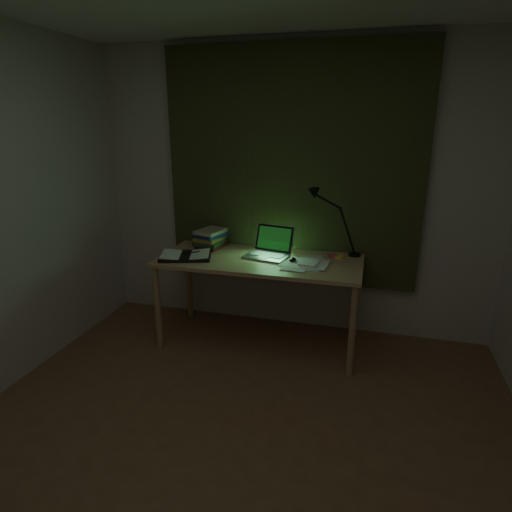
{
  "coord_description": "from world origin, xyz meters",
  "views": [
    {
      "loc": [
        0.68,
        -1.68,
        1.85
      ],
      "look_at": [
        -0.17,
        1.44,
        0.82
      ],
      "focal_mm": 30.0,
      "sensor_mm": 36.0,
      "label": 1
    }
  ],
  "objects_px": {
    "desk": "(260,301)",
    "open_textbook": "(186,255)",
    "laptop": "(267,243)",
    "loose_papers": "(304,262)",
    "desk_lamp": "(357,224)",
    "book_stack": "(211,238)"
  },
  "relations": [
    {
      "from": "desk",
      "to": "open_textbook",
      "type": "distance_m",
      "value": 0.73
    },
    {
      "from": "open_textbook",
      "to": "loose_papers",
      "type": "relative_size",
      "value": 1.24
    },
    {
      "from": "desk",
      "to": "laptop",
      "type": "xyz_separation_m",
      "value": [
        0.04,
        0.05,
        0.5
      ]
    },
    {
      "from": "desk",
      "to": "open_textbook",
      "type": "xyz_separation_m",
      "value": [
        -0.61,
        -0.13,
        0.4
      ]
    },
    {
      "from": "laptop",
      "to": "book_stack",
      "type": "xyz_separation_m",
      "value": [
        -0.55,
        0.16,
        -0.04
      ]
    },
    {
      "from": "open_textbook",
      "to": "desk_lamp",
      "type": "distance_m",
      "value": 1.44
    },
    {
      "from": "open_textbook",
      "to": "book_stack",
      "type": "xyz_separation_m",
      "value": [
        0.1,
        0.34,
        0.07
      ]
    },
    {
      "from": "open_textbook",
      "to": "desk",
      "type": "bearing_deg",
      "value": -6.01
    },
    {
      "from": "desk",
      "to": "laptop",
      "type": "height_order",
      "value": "laptop"
    },
    {
      "from": "desk",
      "to": "laptop",
      "type": "bearing_deg",
      "value": 51.65
    },
    {
      "from": "laptop",
      "to": "desk_lamp",
      "type": "xyz_separation_m",
      "value": [
        0.71,
        0.24,
        0.15
      ]
    },
    {
      "from": "open_textbook",
      "to": "book_stack",
      "type": "distance_m",
      "value": 0.36
    },
    {
      "from": "loose_papers",
      "to": "desk_lamp",
      "type": "bearing_deg",
      "value": 37.79
    },
    {
      "from": "desk",
      "to": "book_stack",
      "type": "relative_size",
      "value": 6.29
    },
    {
      "from": "laptop",
      "to": "open_textbook",
      "type": "distance_m",
      "value": 0.68
    },
    {
      "from": "desk_lamp",
      "to": "loose_papers",
      "type": "bearing_deg",
      "value": -130.82
    },
    {
      "from": "open_textbook",
      "to": "book_stack",
      "type": "height_order",
      "value": "book_stack"
    },
    {
      "from": "laptop",
      "to": "loose_papers",
      "type": "height_order",
      "value": "laptop"
    },
    {
      "from": "loose_papers",
      "to": "laptop",
      "type": "bearing_deg",
      "value": 170.06
    },
    {
      "from": "laptop",
      "to": "book_stack",
      "type": "height_order",
      "value": "laptop"
    },
    {
      "from": "desk",
      "to": "loose_papers",
      "type": "relative_size",
      "value": 5.02
    },
    {
      "from": "loose_papers",
      "to": "desk_lamp",
      "type": "xyz_separation_m",
      "value": [
        0.38,
        0.29,
        0.27
      ]
    }
  ]
}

